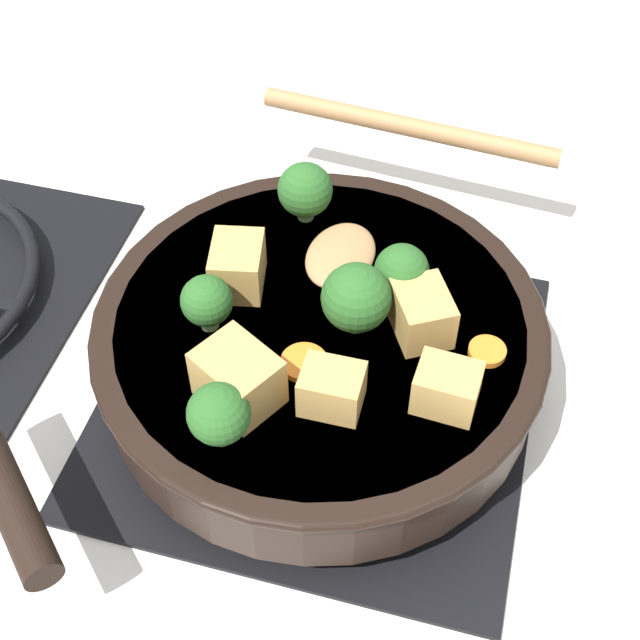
# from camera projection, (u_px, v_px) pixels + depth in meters

# --- Properties ---
(ground_plane) EXTENTS (2.40, 2.40, 0.00)m
(ground_plane) POSITION_uv_depth(u_px,v_px,m) (320.00, 391.00, 0.67)
(ground_plane) COLOR white
(front_burner_grate) EXTENTS (0.31, 0.31, 0.03)m
(front_burner_grate) POSITION_uv_depth(u_px,v_px,m) (320.00, 381.00, 0.66)
(front_burner_grate) COLOR black
(front_burner_grate) RESTS_ON ground_plane
(skillet_pan) EXTENTS (0.38, 0.37, 0.06)m
(skillet_pan) POSITION_uv_depth(u_px,v_px,m) (318.00, 344.00, 0.62)
(skillet_pan) COLOR black
(skillet_pan) RESTS_ON front_burner_grate
(wooden_spoon) EXTENTS (0.21, 0.25, 0.02)m
(wooden_spoon) POSITION_uv_depth(u_px,v_px,m) (385.00, 176.00, 0.69)
(wooden_spoon) COLOR #A87A4C
(wooden_spoon) RESTS_ON skillet_pan
(tofu_cube_center_large) EXTENTS (0.05, 0.05, 0.03)m
(tofu_cube_center_large) POSITION_uv_depth(u_px,v_px,m) (422.00, 314.00, 0.59)
(tofu_cube_center_large) COLOR tan
(tofu_cube_center_large) RESTS_ON skillet_pan
(tofu_cube_near_handle) EXTENTS (0.05, 0.04, 0.03)m
(tofu_cube_near_handle) POSITION_uv_depth(u_px,v_px,m) (238.00, 266.00, 0.61)
(tofu_cube_near_handle) COLOR tan
(tofu_cube_near_handle) RESTS_ON skillet_pan
(tofu_cube_east_chunk) EXTENTS (0.06, 0.06, 0.04)m
(tofu_cube_east_chunk) POSITION_uv_depth(u_px,v_px,m) (238.00, 378.00, 0.55)
(tofu_cube_east_chunk) COLOR tan
(tofu_cube_east_chunk) RESTS_ON skillet_pan
(tofu_cube_west_chunk) EXTENTS (0.03, 0.04, 0.03)m
(tofu_cube_west_chunk) POSITION_uv_depth(u_px,v_px,m) (447.00, 388.00, 0.55)
(tofu_cube_west_chunk) COLOR tan
(tofu_cube_west_chunk) RESTS_ON skillet_pan
(tofu_cube_back_piece) EXTENTS (0.03, 0.04, 0.03)m
(tofu_cube_back_piece) POSITION_uv_depth(u_px,v_px,m) (332.00, 389.00, 0.55)
(tofu_cube_back_piece) COLOR tan
(tofu_cube_back_piece) RESTS_ON skillet_pan
(broccoli_floret_near_spoon) EXTENTS (0.04, 0.04, 0.05)m
(broccoli_floret_near_spoon) POSITION_uv_depth(u_px,v_px,m) (305.00, 190.00, 0.65)
(broccoli_floret_near_spoon) COLOR #709956
(broccoli_floret_near_spoon) RESTS_ON skillet_pan
(broccoli_floret_center_top) EXTENTS (0.03, 0.03, 0.04)m
(broccoli_floret_center_top) POSITION_uv_depth(u_px,v_px,m) (207.00, 301.00, 0.58)
(broccoli_floret_center_top) COLOR #709956
(broccoli_floret_center_top) RESTS_ON skillet_pan
(broccoli_floret_east_rim) EXTENTS (0.04, 0.04, 0.04)m
(broccoli_floret_east_rim) POSITION_uv_depth(u_px,v_px,m) (401.00, 271.00, 0.60)
(broccoli_floret_east_rim) COLOR #709956
(broccoli_floret_east_rim) RESTS_ON skillet_pan
(broccoli_floret_west_rim) EXTENTS (0.04, 0.04, 0.05)m
(broccoli_floret_west_rim) POSITION_uv_depth(u_px,v_px,m) (219.00, 414.00, 0.52)
(broccoli_floret_west_rim) COLOR #709956
(broccoli_floret_west_rim) RESTS_ON skillet_pan
(broccoli_floret_north_edge) EXTENTS (0.05, 0.05, 0.05)m
(broccoli_floret_north_edge) POSITION_uv_depth(u_px,v_px,m) (354.00, 303.00, 0.58)
(broccoli_floret_north_edge) COLOR #709956
(broccoli_floret_north_edge) RESTS_ON skillet_pan
(carrot_slice_orange_thin) EXTENTS (0.03, 0.03, 0.01)m
(carrot_slice_orange_thin) POSITION_uv_depth(u_px,v_px,m) (299.00, 362.00, 0.58)
(carrot_slice_orange_thin) COLOR orange
(carrot_slice_orange_thin) RESTS_ON skillet_pan
(carrot_slice_near_center) EXTENTS (0.02, 0.02, 0.01)m
(carrot_slice_near_center) POSITION_uv_depth(u_px,v_px,m) (488.00, 348.00, 0.59)
(carrot_slice_near_center) COLOR orange
(carrot_slice_near_center) RESTS_ON skillet_pan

